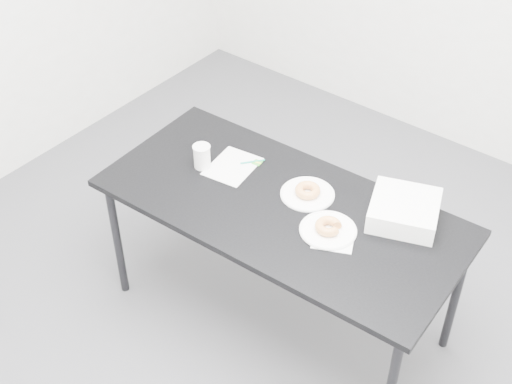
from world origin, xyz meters
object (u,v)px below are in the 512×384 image
Objects in this scene: donut_near at (328,226)px; plate_far at (307,194)px; coffee_cup at (202,156)px; pen at (253,162)px; table at (281,214)px; plate_near at (328,230)px; donut_far at (308,190)px; scorecard at (232,166)px; bakery_box at (404,210)px.

donut_near is 0.47× the size of plate_far.
pen is at bearing 44.72° from coffee_cup.
table is 0.27m from plate_near.
plate_far is 0.02m from donut_far.
donut_near is at bearing -5.86° from table.
donut_far is at bearing 145.08° from plate_near.
coffee_cup reaches higher than plate_far.
pen is 1.00× the size of coffee_cup.
pen is 0.58m from donut_near.
scorecard is 2.16× the size of coffee_cup.
plate_far is (0.40, 0.05, 0.00)m from scorecard.
coffee_cup is at bearing -165.28° from plate_far.
table is at bearing 176.30° from plate_near.
plate_near reaches higher than table.
coffee_cup reaches higher than donut_far.
plate_far is 0.53m from coffee_cup.
table is 0.36m from scorecard.
plate_near is at bearing -34.92° from donut_far.
plate_near is 0.34m from bakery_box.
donut_far is at bearing 175.94° from bakery_box.
table is 14.19× the size of coffee_cup.
plate_near is 1.00× the size of plate_far.
coffee_cup is (-0.72, 0.01, 0.03)m from donut_near.
pen is at bearing 166.24° from bakery_box.
table is 14.13× the size of pen.
scorecard is 0.10m from pen.
coffee_cup is (-0.51, -0.13, 0.03)m from donut_far.
donut_far is at bearing -56.50° from pen.
bakery_box is at bearing -44.17° from pen.
bakery_box reaches higher than plate_near.
scorecard is at bearing -173.10° from plate_far.
donut_far reaches higher than plate_far.
coffee_cup reaches higher than donut_near.
table is 14.51× the size of donut_far.
scorecard is at bearing -175.56° from pen.
donut_near reaches higher than pen.
pen reaches higher than scorecard.
plate_near is 2.08× the size of coffee_cup.
donut_near is 0.25m from plate_far.
plate_near is at bearing -68.85° from pen.
coffee_cup is at bearing 175.02° from bakery_box.
plate_near is (0.26, -0.02, 0.06)m from table.
coffee_cup reaches higher than bakery_box.
plate_far is 2.08× the size of coffee_cup.
coffee_cup reaches higher than table.
table is at bearing 0.83° from coffee_cup.
coffee_cup is (-0.46, -0.01, 0.12)m from table.
table is 6.56× the size of scorecard.
pen is 0.48× the size of plate_far.
plate_far is at bearing 175.94° from bakery_box.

